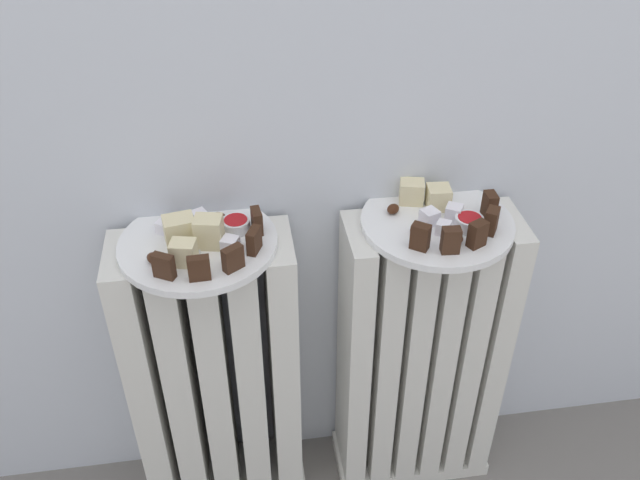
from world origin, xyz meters
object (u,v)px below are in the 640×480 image
Objects in this scene: radiator_left at (217,382)px; radiator_right at (420,359)px; jam_bowl_left at (236,224)px; plate_right at (437,223)px; fork at (199,237)px; jam_bowl_right at (469,222)px; plate_left at (198,244)px.

radiator_left is 1.00× the size of radiator_right.
plate_right is at bearing -3.59° from jam_bowl_left.
jam_bowl_right is at bearing -5.04° from fork.
radiator_right is 0.34m from jam_bowl_right.
radiator_right is at bearing 0.00° from plate_right.
radiator_left is at bearing -101.11° from fork.
fork reaches higher than plate_right.
plate_right is (0.00, 0.00, 0.32)m from radiator_right.
radiator_left and radiator_right have the same top height.
plate_left is 5.50× the size of jam_bowl_right.
fork is (0.00, 0.01, 0.33)m from radiator_left.
plate_right is 5.50× the size of jam_bowl_right.
plate_right is 0.33m from jam_bowl_left.
jam_bowl_right is 0.43m from fork.
jam_bowl_left is (0.06, 0.02, 0.34)m from radiator_left.
jam_bowl_right reaches higher than plate_right.
radiator_right is (0.39, 0.00, -0.00)m from radiator_left.
fork is at bearing 178.84° from radiator_right.
plate_left is 2.68× the size of fork.
plate_right is at bearing 144.57° from jam_bowl_right.
plate_left is at bearing 176.01° from jam_bowl_right.
plate_left reaches higher than radiator_right.
plate_right is at bearing 0.00° from radiator_right.
plate_right reaches higher than radiator_right.
jam_bowl_left reaches higher than radiator_right.
plate_left is (-0.39, 0.00, 0.32)m from radiator_right.
radiator_left is 0.55m from jam_bowl_right.
plate_right is at bearing 0.00° from radiator_left.
jam_bowl_left reaches higher than plate_right.
plate_right is 5.54× the size of jam_bowl_left.
jam_bowl_left is at bearing 18.32° from plate_left.
radiator_right is 13.67× the size of jam_bowl_left.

